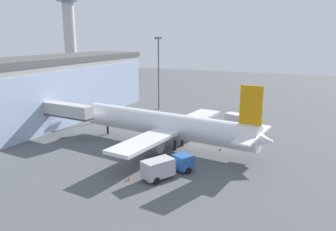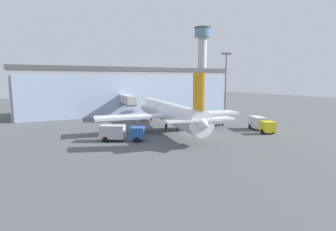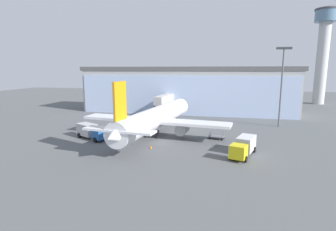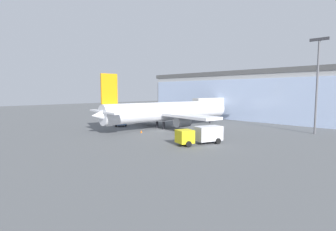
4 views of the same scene
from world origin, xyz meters
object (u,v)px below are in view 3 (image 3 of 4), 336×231
at_px(safety_cone_nose, 151,147).
at_px(airplane, 156,118).
at_px(apron_light_mast, 282,80).
at_px(fuel_truck, 244,146).
at_px(catering_truck, 91,131).
at_px(control_tower, 323,47).
at_px(jet_bridge, 166,100).
at_px(safety_cone_wingtip, 88,132).
at_px(baggage_cart, 217,136).

bearing_deg(safety_cone_nose, airplane, 98.46).
xyz_separation_m(apron_light_mast, fuel_truck, (-9.47, -22.57, -9.08)).
bearing_deg(catering_truck, control_tower, 75.59).
distance_m(fuel_truck, safety_cone_nose, 14.75).
bearing_deg(fuel_truck, safety_cone_nose, -72.76).
distance_m(apron_light_mast, airplane, 29.62).
bearing_deg(control_tower, jet_bridge, -142.66).
relative_size(control_tower, safety_cone_wingtip, 62.14).
xyz_separation_m(apron_light_mast, safety_cone_wingtip, (-39.70, -14.20, -10.28)).
xyz_separation_m(fuel_truck, safety_cone_nose, (-14.70, 0.54, -1.19)).
bearing_deg(safety_cone_wingtip, airplane, 2.94).
relative_size(control_tower, apron_light_mast, 1.94).
xyz_separation_m(fuel_truck, baggage_cart, (-4.17, 8.75, -0.97)).
distance_m(jet_bridge, safety_cone_nose, 29.28).
xyz_separation_m(fuel_truck, safety_cone_wingtip, (-30.23, 8.37, -1.19)).
distance_m(catering_truck, safety_cone_wingtip, 4.99).
distance_m(catering_truck, safety_cone_nose, 13.35).
xyz_separation_m(control_tower, apron_light_mast, (-22.81, -45.20, -10.34)).
bearing_deg(safety_cone_nose, catering_truck, 162.93).
bearing_deg(apron_light_mast, safety_cone_wingtip, -160.32).
xyz_separation_m(catering_truck, safety_cone_wingtip, (-2.83, 3.93, -1.19)).
bearing_deg(apron_light_mast, jet_bridge, 166.42).
relative_size(apron_light_mast, catering_truck, 2.37).
distance_m(safety_cone_nose, safety_cone_wingtip, 17.40).
relative_size(apron_light_mast, safety_cone_nose, 32.10).
height_order(baggage_cart, safety_cone_wingtip, baggage_cart).
height_order(apron_light_mast, catering_truck, apron_light_mast).
bearing_deg(baggage_cart, catering_truck, -157.81).
bearing_deg(apron_light_mast, baggage_cart, -134.60).
bearing_deg(fuel_truck, airplane, -100.37).
height_order(apron_light_mast, airplane, apron_light_mast).
distance_m(fuel_truck, safety_cone_wingtip, 31.39).
height_order(apron_light_mast, safety_cone_wingtip, apron_light_mast).
relative_size(jet_bridge, safety_cone_wingtip, 24.64).
relative_size(jet_bridge, catering_truck, 1.82).
height_order(control_tower, baggage_cart, control_tower).
distance_m(airplane, safety_cone_wingtip, 14.65).
distance_m(control_tower, safety_cone_nose, 84.57).
bearing_deg(airplane, control_tower, -31.30).
bearing_deg(safety_cone_wingtip, jet_bridge, 60.08).
bearing_deg(baggage_cart, apron_light_mast, 57.08).
xyz_separation_m(jet_bridge, safety_cone_nose, (3.52, -28.72, -4.46)).
bearing_deg(safety_cone_nose, safety_cone_wingtip, 153.23).
bearing_deg(safety_cone_nose, baggage_cart, 37.96).
height_order(jet_bridge, catering_truck, jet_bridge).
bearing_deg(catering_truck, airplane, 51.08).
distance_m(airplane, baggage_cart, 12.19).
bearing_deg(jet_bridge, airplane, -167.50).
height_order(airplane, catering_truck, airplane).
xyz_separation_m(jet_bridge, catering_truck, (-9.19, -24.82, -3.27)).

